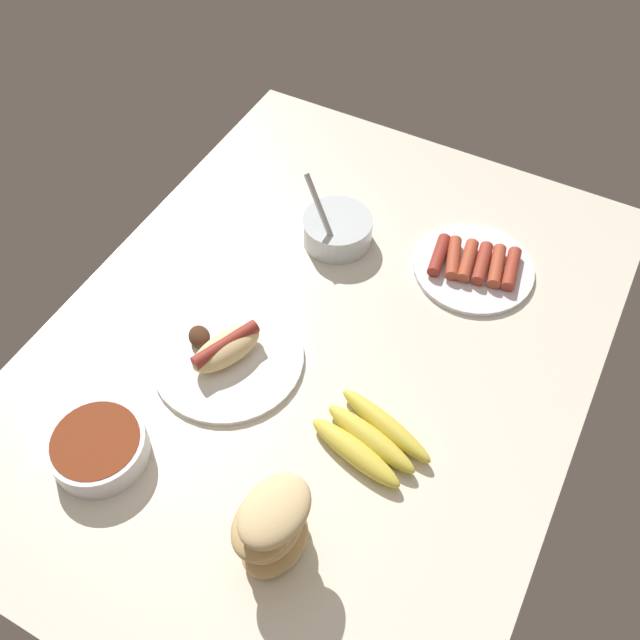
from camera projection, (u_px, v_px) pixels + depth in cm
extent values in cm
cube|color=silver|center=(319.00, 348.00, 123.87)|extent=(120.00, 90.00, 3.00)
cylinder|color=silver|center=(337.00, 230.00, 135.62)|extent=(13.47, 13.47, 5.38)
cylinder|color=beige|center=(337.00, 226.00, 134.76)|extent=(11.86, 11.86, 2.42)
cube|color=#B7B7BC|center=(322.00, 215.00, 129.80)|extent=(5.52, 9.92, 12.93)
cylinder|color=white|center=(228.00, 358.00, 120.19)|extent=(25.95, 25.95, 1.00)
ellipsoid|color=#E5C689|center=(226.00, 349.00, 118.04)|extent=(14.32, 10.59, 4.40)
cylinder|color=maroon|center=(226.00, 344.00, 117.08)|extent=(12.32, 7.02, 2.40)
ellipsoid|color=#472819|center=(199.00, 337.00, 120.55)|extent=(5.56, 5.68, 2.80)
ellipsoid|color=gold|center=(385.00, 425.00, 110.97)|extent=(8.39, 18.38, 3.34)
ellipsoid|color=gold|center=(371.00, 438.00, 109.53)|extent=(7.64, 17.51, 3.38)
ellipsoid|color=gold|center=(355.00, 452.00, 108.14)|extent=(7.71, 17.54, 3.29)
ellipsoid|color=tan|center=(275.00, 541.00, 99.60)|extent=(12.09, 9.33, 3.60)
ellipsoid|color=#DBB77A|center=(271.00, 525.00, 97.29)|extent=(11.51, 8.53, 3.60)
ellipsoid|color=tan|center=(266.00, 522.00, 93.84)|extent=(11.58, 8.62, 3.60)
ellipsoid|color=#E5C689|center=(274.00, 511.00, 91.06)|extent=(12.47, 9.89, 3.60)
cylinder|color=white|center=(473.00, 268.00, 132.57)|extent=(22.61, 22.61, 1.00)
cylinder|color=maroon|center=(439.00, 255.00, 132.24)|extent=(9.63, 3.83, 2.45)
cylinder|color=#AD472D|center=(453.00, 258.00, 131.83)|extent=(9.67, 5.07, 2.45)
cylinder|color=#AD472D|center=(468.00, 261.00, 131.41)|extent=(9.64, 3.97, 2.45)
cylinder|color=#9E3828|center=(482.00, 263.00, 130.99)|extent=(9.64, 3.94, 2.45)
cylinder|color=#AD472D|center=(497.00, 266.00, 130.58)|extent=(9.67, 4.33, 2.45)
cylinder|color=#9E3828|center=(511.00, 269.00, 130.16)|extent=(9.65, 4.02, 2.45)
cylinder|color=white|center=(99.00, 448.00, 107.79)|extent=(15.01, 15.01, 4.78)
cylinder|color=maroon|center=(96.00, 442.00, 106.21)|extent=(13.50, 13.50, 1.00)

